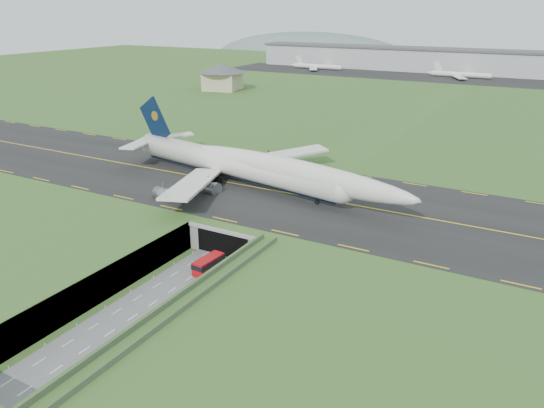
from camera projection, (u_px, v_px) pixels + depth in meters
The scene contains 10 objects.
ground at pixel (199, 273), 100.24m from camera, with size 900.00×900.00×0.00m, color #355421.
airfield_deck at pixel (198, 258), 99.19m from camera, with size 800.00×800.00×6.00m, color gray.
trench_road at pixel (174, 289), 94.06m from camera, with size 12.00×75.00×0.20m, color slate.
taxiway at pixel (281, 192), 125.13m from camera, with size 800.00×44.00×0.18m, color black.
tunnel_portal at pixel (245, 226), 112.76m from camera, with size 17.00×22.30×6.00m.
guideway at pixel (180, 311), 77.72m from camera, with size 3.00×53.00×7.05m.
jumbo_jet at pixel (251, 167), 127.04m from camera, with size 87.25×56.78×19.07m.
shuttle_tram at pixel (209, 264), 100.01m from camera, with size 3.13×7.11×2.84m.
service_building at pixel (222, 74), 276.09m from camera, with size 29.67×29.67×13.59m.
cargo_terminal at pixel (477, 62), 340.53m from camera, with size 320.00×67.00×15.60m.
Camera 1 is at (55.50, -71.39, 47.22)m, focal length 35.00 mm.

